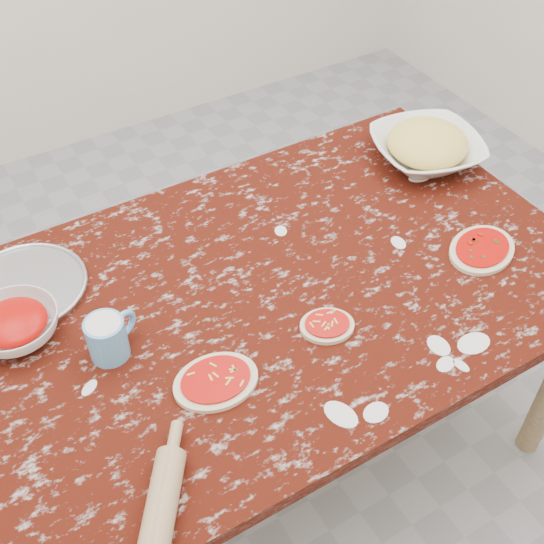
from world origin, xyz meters
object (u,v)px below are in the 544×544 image
Objects in this scene: cheese_bowl at (426,150)px; pizza_tray at (25,288)px; flour_mug at (108,337)px; sauce_bowl at (15,326)px; worktable at (272,308)px; rolling_pin at (158,526)px.

pizza_tray is at bearing 176.08° from cheese_bowl.
cheese_bowl is 2.47× the size of flour_mug.
sauce_bowl is at bearing 136.54° from flour_mug.
pizza_tray reaches higher than worktable.
cheese_bowl reaches higher than worktable.
worktable is at bearing -161.77° from cheese_bowl.
rolling_pin is at bearing -100.39° from flour_mug.
sauce_bowl is 0.69× the size of rolling_pin.
pizza_tray is 0.94× the size of cheese_bowl.
flour_mug is (-1.09, -0.22, 0.02)m from cheese_bowl.
worktable is 12.36× the size of flour_mug.
sauce_bowl is at bearing -112.43° from pizza_tray.
pizza_tray is 0.15m from sauce_bowl.
pizza_tray is 0.32m from flour_mug.
flour_mug is (-0.42, 0.01, 0.14)m from worktable.
rolling_pin is at bearing -87.68° from pizza_tray.
rolling_pin is (-0.50, -0.44, 0.11)m from worktable.
rolling_pin is (0.09, -0.61, -0.00)m from sauce_bowl.
cheese_bowl is at bearing 2.50° from sauce_bowl.
sauce_bowl is 0.23m from flour_mug.
flour_mug is (0.17, -0.16, 0.02)m from sauce_bowl.
worktable is 0.62m from pizza_tray.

